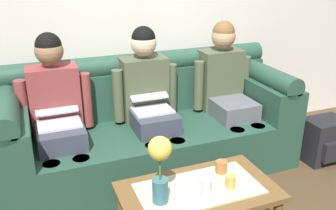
{
  "coord_description": "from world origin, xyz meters",
  "views": [
    {
      "loc": [
        -0.88,
        -1.52,
        1.71
      ],
      "look_at": [
        0.05,
        0.86,
        0.69
      ],
      "focal_mm": 39.08,
      "sensor_mm": 36.0,
      "label": 1
    }
  ],
  "objects_px": {
    "coffee_table": "(198,195)",
    "cup_near_right": "(221,167)",
    "couch": "(149,128)",
    "person_right": "(226,86)",
    "cup_near_left": "(203,179)",
    "flower_vase": "(160,163)",
    "person_left": "(57,109)",
    "cup_far_center": "(231,182)",
    "cup_far_left": "(207,188)",
    "backpack_right": "(324,141)",
    "person_middle": "(148,97)"
  },
  "relations": [
    {
      "from": "cup_near_right",
      "to": "coffee_table",
      "type": "bearing_deg",
      "value": -153.65
    },
    {
      "from": "person_left",
      "to": "cup_far_left",
      "type": "xyz_separation_m",
      "value": [
        0.73,
        -1.06,
        -0.21
      ]
    },
    {
      "from": "coffee_table",
      "to": "cup_near_right",
      "type": "xyz_separation_m",
      "value": [
        0.22,
        0.11,
        0.1
      ]
    },
    {
      "from": "person_right",
      "to": "cup_near_right",
      "type": "xyz_separation_m",
      "value": [
        -0.51,
        -0.86,
        -0.23
      ]
    },
    {
      "from": "cup_far_center",
      "to": "coffee_table",
      "type": "bearing_deg",
      "value": 159.78
    },
    {
      "from": "couch",
      "to": "cup_far_left",
      "type": "relative_size",
      "value": 20.3
    },
    {
      "from": "person_left",
      "to": "person_right",
      "type": "distance_m",
      "value": 1.46
    },
    {
      "from": "couch",
      "to": "cup_far_left",
      "type": "bearing_deg",
      "value": -89.83
    },
    {
      "from": "person_right",
      "to": "backpack_right",
      "type": "xyz_separation_m",
      "value": [
        0.76,
        -0.47,
        -0.46
      ]
    },
    {
      "from": "couch",
      "to": "flower_vase",
      "type": "bearing_deg",
      "value": -104.94
    },
    {
      "from": "person_left",
      "to": "cup_far_center",
      "type": "height_order",
      "value": "person_left"
    },
    {
      "from": "flower_vase",
      "to": "cup_far_center",
      "type": "xyz_separation_m",
      "value": [
        0.45,
        -0.03,
        -0.21
      ]
    },
    {
      "from": "coffee_table",
      "to": "cup_near_left",
      "type": "height_order",
      "value": "cup_near_left"
    },
    {
      "from": "cup_far_left",
      "to": "backpack_right",
      "type": "bearing_deg",
      "value": 21.71
    },
    {
      "from": "cup_far_left",
      "to": "person_left",
      "type": "bearing_deg",
      "value": 124.57
    },
    {
      "from": "cup_far_center",
      "to": "cup_far_left",
      "type": "distance_m",
      "value": 0.19
    },
    {
      "from": "couch",
      "to": "person_middle",
      "type": "height_order",
      "value": "person_middle"
    },
    {
      "from": "coffee_table",
      "to": "flower_vase",
      "type": "height_order",
      "value": "flower_vase"
    },
    {
      "from": "coffee_table",
      "to": "cup_near_right",
      "type": "distance_m",
      "value": 0.26
    },
    {
      "from": "coffee_table",
      "to": "cup_far_left",
      "type": "height_order",
      "value": "cup_far_left"
    },
    {
      "from": "couch",
      "to": "coffee_table",
      "type": "bearing_deg",
      "value": -90.0
    },
    {
      "from": "person_right",
      "to": "couch",
      "type": "bearing_deg",
      "value": 179.7
    },
    {
      "from": "coffee_table",
      "to": "cup_far_left",
      "type": "xyz_separation_m",
      "value": [
        0.0,
        -0.1,
        0.12
      ]
    },
    {
      "from": "person_middle",
      "to": "cup_far_left",
      "type": "relative_size",
      "value": 10.22
    },
    {
      "from": "person_middle",
      "to": "backpack_right",
      "type": "bearing_deg",
      "value": -17.48
    },
    {
      "from": "person_middle",
      "to": "cup_near_right",
      "type": "relative_size",
      "value": 14.77
    },
    {
      "from": "person_left",
      "to": "cup_far_left",
      "type": "distance_m",
      "value": 1.31
    },
    {
      "from": "couch",
      "to": "person_right",
      "type": "distance_m",
      "value": 0.79
    },
    {
      "from": "backpack_right",
      "to": "cup_far_center",
      "type": "bearing_deg",
      "value": -156.75
    },
    {
      "from": "cup_near_left",
      "to": "backpack_right",
      "type": "bearing_deg",
      "value": 18.16
    },
    {
      "from": "person_left",
      "to": "backpack_right",
      "type": "xyz_separation_m",
      "value": [
        2.22,
        -0.47,
        -0.46
      ]
    },
    {
      "from": "cup_near_right",
      "to": "backpack_right",
      "type": "height_order",
      "value": "cup_near_right"
    },
    {
      "from": "coffee_table",
      "to": "cup_near_left",
      "type": "relative_size",
      "value": 10.95
    },
    {
      "from": "couch",
      "to": "cup_near_left",
      "type": "distance_m",
      "value": 0.95
    },
    {
      "from": "flower_vase",
      "to": "cup_near_right",
      "type": "relative_size",
      "value": 5.07
    },
    {
      "from": "person_middle",
      "to": "backpack_right",
      "type": "height_order",
      "value": "person_middle"
    },
    {
      "from": "coffee_table",
      "to": "backpack_right",
      "type": "xyz_separation_m",
      "value": [
        1.49,
        0.49,
        -0.13
      ]
    },
    {
      "from": "couch",
      "to": "cup_far_center",
      "type": "height_order",
      "value": "couch"
    },
    {
      "from": "person_right",
      "to": "cup_near_left",
      "type": "relative_size",
      "value": 13.65
    },
    {
      "from": "person_right",
      "to": "backpack_right",
      "type": "bearing_deg",
      "value": -31.66
    },
    {
      "from": "flower_vase",
      "to": "cup_near_right",
      "type": "xyz_separation_m",
      "value": [
        0.49,
        0.15,
        -0.21
      ]
    },
    {
      "from": "cup_far_center",
      "to": "person_middle",
      "type": "bearing_deg",
      "value": 100.14
    },
    {
      "from": "cup_near_right",
      "to": "backpack_right",
      "type": "relative_size",
      "value": 0.21
    },
    {
      "from": "couch",
      "to": "person_right",
      "type": "xyz_separation_m",
      "value": [
        0.73,
        -0.0,
        0.29
      ]
    },
    {
      "from": "person_middle",
      "to": "cup_near_left",
      "type": "distance_m",
      "value": 0.98
    },
    {
      "from": "couch",
      "to": "flower_vase",
      "type": "xyz_separation_m",
      "value": [
        -0.27,
        -1.01,
        0.28
      ]
    },
    {
      "from": "coffee_table",
      "to": "cup_far_center",
      "type": "xyz_separation_m",
      "value": [
        0.18,
        -0.07,
        0.1
      ]
    },
    {
      "from": "cup_near_right",
      "to": "person_left",
      "type": "bearing_deg",
      "value": 137.88
    },
    {
      "from": "couch",
      "to": "flower_vase",
      "type": "height_order",
      "value": "couch"
    },
    {
      "from": "person_middle",
      "to": "couch",
      "type": "bearing_deg",
      "value": 90.0
    }
  ]
}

